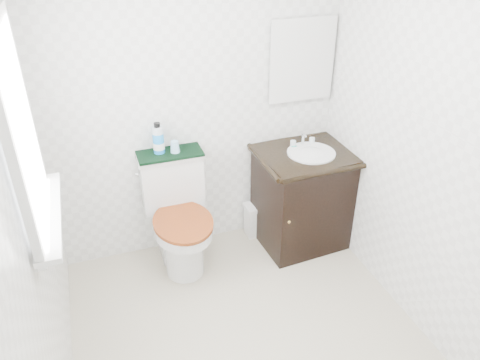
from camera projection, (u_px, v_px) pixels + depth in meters
floor at (252, 343)px, 3.01m from camera, size 2.40×2.40×0.00m
wall_back at (196, 104)px, 3.39m from camera, size 2.40×0.00×2.40m
wall_left at (26, 224)px, 2.10m from camera, size 0.00×2.40×2.40m
wall_right at (431, 152)px, 2.72m from camera, size 0.00×2.40×2.40m
window at (18, 130)px, 2.13m from camera, size 0.02×0.70×0.90m
mirror at (302, 60)px, 3.48m from camera, size 0.50×0.02×0.60m
toilet at (178, 220)px, 3.54m from camera, size 0.48×0.65×0.88m
vanity at (303, 196)px, 3.75m from camera, size 0.74×0.65×0.92m
trash_bin at (256, 219)px, 3.97m from camera, size 0.20×0.16×0.29m
towel at (170, 153)px, 3.39m from camera, size 0.47×0.22×0.02m
mouthwash_bottle at (158, 139)px, 3.33m from camera, size 0.08×0.08×0.23m
cup at (175, 147)px, 3.37m from camera, size 0.07×0.07×0.09m
soap_bar at (294, 146)px, 3.63m from camera, size 0.07×0.04×0.02m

